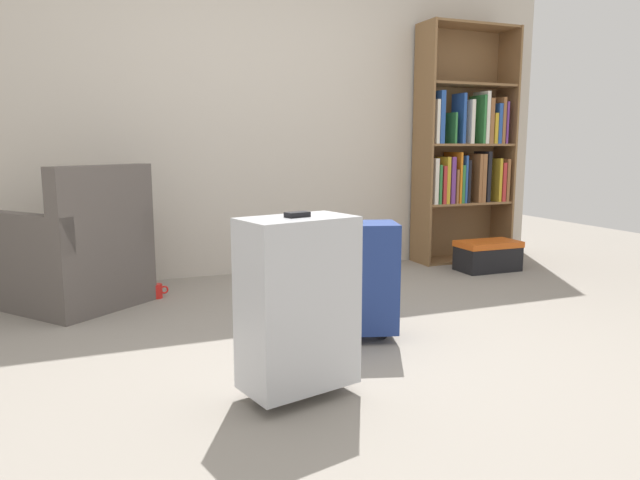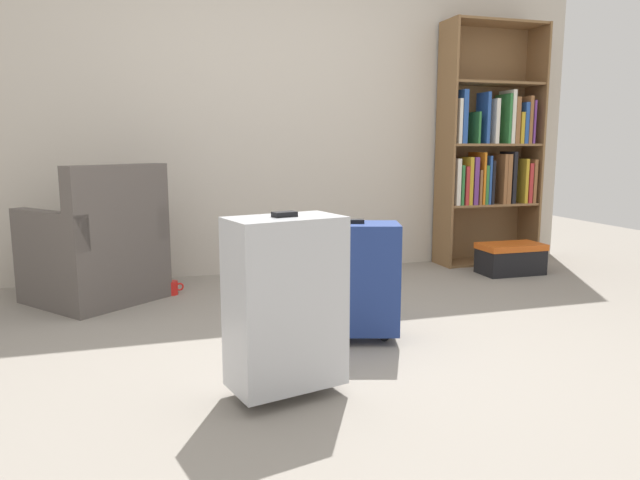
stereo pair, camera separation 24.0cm
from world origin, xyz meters
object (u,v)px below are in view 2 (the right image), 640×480
at_px(armchair, 97,253).
at_px(suitcase_silver, 285,302).
at_px(bookshelf, 488,150).
at_px(mug, 172,288).
at_px(storage_box, 511,258).
at_px(suitcase_navy_blue, 355,278).

bearing_deg(armchair, suitcase_silver, -65.06).
distance_m(bookshelf, mug, 2.86).
distance_m(bookshelf, storage_box, 0.97).
height_order(armchair, mug, armchair).
bearing_deg(suitcase_navy_blue, armchair, 137.30).
bearing_deg(storage_box, armchair, 178.45).
distance_m(bookshelf, suitcase_silver, 3.24).
bearing_deg(suitcase_silver, storage_box, 37.37).
height_order(bookshelf, armchair, bookshelf).
distance_m(mug, suitcase_navy_blue, 1.55).
relative_size(armchair, mug, 8.20).
distance_m(storage_box, suitcase_silver, 2.85).
bearing_deg(bookshelf, suitcase_navy_blue, -137.95).
bearing_deg(suitcase_navy_blue, suitcase_silver, -131.78).
height_order(storage_box, suitcase_navy_blue, suitcase_navy_blue).
bearing_deg(suitcase_silver, mug, 101.52).
xyz_separation_m(mug, storage_box, (2.62, -0.09, 0.08)).
xyz_separation_m(bookshelf, suitcase_silver, (-2.31, -2.19, -0.58)).
distance_m(armchair, suitcase_navy_blue, 1.83).
distance_m(armchair, storage_box, 3.10).
bearing_deg(storage_box, bookshelf, 83.12).
height_order(armchair, suitcase_silver, armchair).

